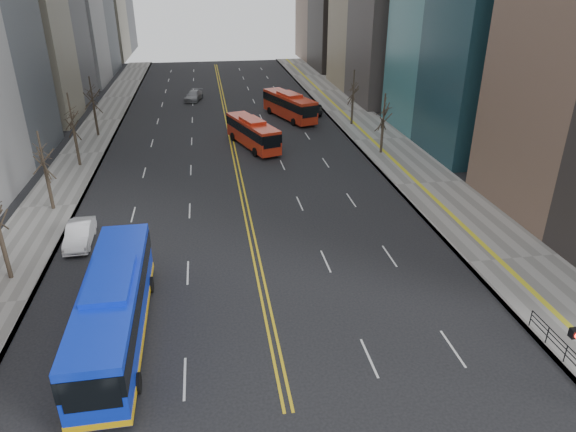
{
  "coord_description": "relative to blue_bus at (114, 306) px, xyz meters",
  "views": [
    {
      "loc": [
        -2.77,
        -11.91,
        17.97
      ],
      "look_at": [
        1.65,
        15.46,
        4.87
      ],
      "focal_mm": 32.0,
      "sensor_mm": 36.0,
      "label": 1
    }
  ],
  "objects": [
    {
      "name": "blue_bus",
      "position": [
        0.0,
        0.0,
        0.0
      ],
      "size": [
        3.16,
        13.48,
        3.88
      ],
      "color": "#0E2DD6",
      "rests_on": "ground"
    },
    {
      "name": "car_dark_far",
      "position": [
        20.6,
        46.69,
        -1.39
      ],
      "size": [
        3.13,
        5.04,
        1.3
      ],
      "primitive_type": "imported",
      "rotation": [
        0.0,
        0.0,
        -0.22
      ],
      "color": "black",
      "rests_on": "ground"
    },
    {
      "name": "sidewalk_left",
      "position": [
        -8.22,
        33.23,
        -1.96
      ],
      "size": [
        5.0,
        130.0,
        0.15
      ],
      "primitive_type": "cube",
      "color": "slate",
      "rests_on": "ground"
    },
    {
      "name": "sidewalk_right",
      "position": [
        25.78,
        33.23,
        -1.96
      ],
      "size": [
        7.0,
        130.0,
        0.15
      ],
      "primitive_type": "cube",
      "color": "slate",
      "rests_on": "ground"
    },
    {
      "name": "red_bus_near",
      "position": [
        10.57,
        32.88,
        -0.21
      ],
      "size": [
        5.43,
        10.5,
        3.28
      ],
      "color": "red",
      "rests_on": "ground"
    },
    {
      "name": "street_trees",
      "position": [
        1.1,
        22.78,
        2.84
      ],
      "size": [
        35.2,
        47.2,
        7.6
      ],
      "color": "#2F241C",
      "rests_on": "ground"
    },
    {
      "name": "red_bus_far",
      "position": [
        16.75,
        44.8,
        -0.08
      ],
      "size": [
        6.02,
        11.32,
        3.52
      ],
      "color": "red",
      "rests_on": "ground"
    },
    {
      "name": "car_white",
      "position": [
        -4.22,
        11.61,
        -1.25
      ],
      "size": [
        1.82,
        4.84,
        1.58
      ],
      "primitive_type": "imported",
      "rotation": [
        0.0,
        0.0,
        0.03
      ],
      "color": "white",
      "rests_on": "ground"
    },
    {
      "name": "pedestrian_railing",
      "position": [
        22.58,
        -5.77,
        -1.21
      ],
      "size": [
        0.06,
        6.06,
        1.02
      ],
      "color": "black",
      "rests_on": "sidewalk_right"
    },
    {
      "name": "car_dark_mid",
      "position": [
        16.66,
        45.45,
        -1.26
      ],
      "size": [
        3.41,
        4.93,
        1.56
      ],
      "primitive_type": "imported",
      "rotation": [
        0.0,
        0.0,
        0.38
      ],
      "color": "black",
      "rests_on": "ground"
    },
    {
      "name": "centerline",
      "position": [
        8.28,
        43.23,
        -2.03
      ],
      "size": [
        0.55,
        100.0,
        0.01
      ],
      "color": "gold",
      "rests_on": "ground"
    },
    {
      "name": "car_silver",
      "position": [
        3.76,
        58.21,
        -1.29
      ],
      "size": [
        3.31,
        5.51,
        1.49
      ],
      "primitive_type": "imported",
      "rotation": [
        0.0,
        0.0,
        -0.25
      ],
      "color": "gray",
      "rests_on": "ground"
    }
  ]
}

